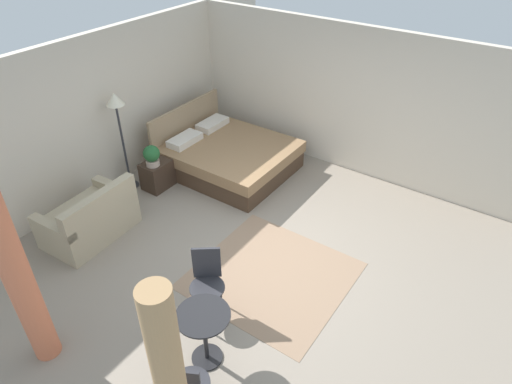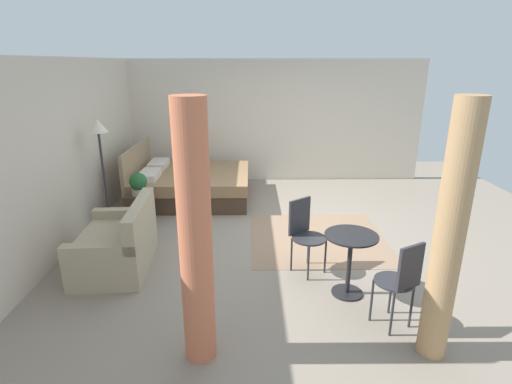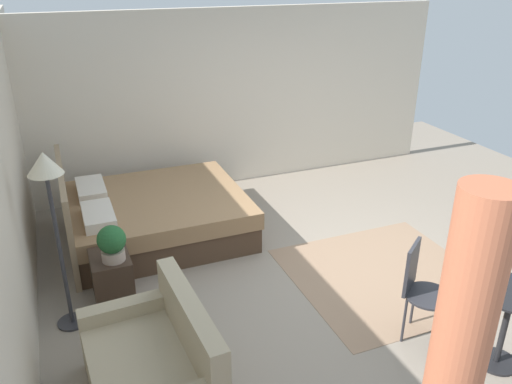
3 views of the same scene
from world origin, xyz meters
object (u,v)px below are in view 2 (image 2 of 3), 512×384
object	(u,v)px
nightstand	(140,207)
balcony_table	(350,254)
cafe_chair_near_couch	(304,229)
bed	(190,184)
couch	(118,245)
potted_plant	(138,184)
cafe_chair_near_window	(402,278)
floor_lamp	(99,140)

from	to	relation	value
nightstand	balcony_table	bearing A→B (deg)	-126.92
nightstand	cafe_chair_near_couch	bearing A→B (deg)	-123.12
bed	balcony_table	bearing A→B (deg)	-145.76
couch	bed	bearing A→B (deg)	-11.11
potted_plant	cafe_chair_near_window	distance (m)	4.11
bed	cafe_chair_near_couch	world-z (taller)	bed
nightstand	cafe_chair_near_window	xyz separation A→B (m)	(-2.75, -3.17, 0.31)
cafe_chair_near_window	cafe_chair_near_couch	bearing A→B (deg)	32.73
bed	cafe_chair_near_window	xyz separation A→B (m)	(-3.86, -2.54, 0.27)
couch	nightstand	bearing A→B (deg)	4.70
cafe_chair_near_couch	balcony_table	bearing A→B (deg)	-142.74
bed	nightstand	bearing A→B (deg)	150.43
potted_plant	cafe_chair_near_couch	xyz separation A→B (m)	(-1.48, -2.38, -0.13)
couch	cafe_chair_near_couch	xyz separation A→B (m)	(-0.10, -2.30, 0.25)
couch	nightstand	size ratio (longest dim) A/B	2.52
couch	cafe_chair_near_window	bearing A→B (deg)	-112.56
couch	cafe_chair_near_window	xyz separation A→B (m)	(-1.27, -3.05, 0.27)
floor_lamp	balcony_table	world-z (taller)	floor_lamp
potted_plant	cafe_chair_near_window	xyz separation A→B (m)	(-2.65, -3.14, -0.12)
nightstand	cafe_chair_near_window	world-z (taller)	cafe_chair_near_window
potted_plant	floor_lamp	bearing A→B (deg)	110.20
cafe_chair_near_couch	floor_lamp	bearing A→B (deg)	65.18
bed	nightstand	distance (m)	1.28
bed	cafe_chair_near_couch	distance (m)	3.24
balcony_table	cafe_chair_near_window	world-z (taller)	cafe_chair_near_window
cafe_chair_near_window	floor_lamp	bearing A→B (deg)	55.33
cafe_chair_near_window	couch	bearing A→B (deg)	67.44
potted_plant	balcony_table	distance (m)	3.47
couch	cafe_chair_near_couch	bearing A→B (deg)	-92.40
potted_plant	balcony_table	xyz separation A→B (m)	(-2.04, -2.81, -0.18)
potted_plant	cafe_chair_near_couch	bearing A→B (deg)	-121.80
bed	balcony_table	distance (m)	3.94
potted_plant	cafe_chair_near_couch	size ratio (longest dim) A/B	0.40
balcony_table	couch	bearing A→B (deg)	76.47
bed	floor_lamp	world-z (taller)	floor_lamp
potted_plant	floor_lamp	distance (m)	0.86
nightstand	floor_lamp	bearing A→B (deg)	122.55
cafe_chair_near_window	cafe_chair_near_couch	size ratio (longest dim) A/B	1.02
bed	balcony_table	world-z (taller)	bed
floor_lamp	cafe_chair_near_couch	world-z (taller)	floor_lamp
balcony_table	cafe_chair_near_window	xyz separation A→B (m)	(-0.61, -0.33, 0.06)
bed	nightstand	world-z (taller)	bed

